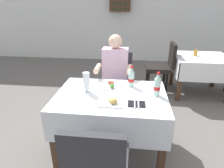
{
  "coord_description": "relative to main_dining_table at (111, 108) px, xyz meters",
  "views": [
    {
      "loc": [
        0.17,
        -1.88,
        1.68
      ],
      "look_at": [
        -0.05,
        0.08,
        0.82
      ],
      "focal_mm": 30.88,
      "sensor_mm": 36.0,
      "label": 1
    }
  ],
  "objects": [
    {
      "name": "chair_far_diner_seat",
      "position": [
        -0.0,
        0.82,
        -0.02
      ],
      "size": [
        0.44,
        0.5,
        0.97
      ],
      "color": "#2D2D33",
      "rests_on": "ground"
    },
    {
      "name": "ground_plane",
      "position": [
        0.05,
        0.02,
        -0.57
      ],
      "size": [
        11.0,
        11.0,
        0.0
      ],
      "primitive_type": "plane",
      "color": "#66605B"
    },
    {
      "name": "background_chair_left",
      "position": [
        0.79,
        1.72,
        -0.02
      ],
      "size": [
        0.5,
        0.44,
        0.97
      ],
      "color": "black",
      "rests_on": "ground"
    },
    {
      "name": "plate_near_camera",
      "position": [
        0.03,
        -0.18,
        0.19
      ],
      "size": [
        0.25,
        0.25,
        0.06
      ],
      "color": "white",
      "rests_on": "main_dining_table"
    },
    {
      "name": "chair_near_camera_side",
      "position": [
        -0.0,
        -0.82,
        -0.02
      ],
      "size": [
        0.44,
        0.5,
        0.97
      ],
      "color": "#2D2D33",
      "rests_on": "ground"
    },
    {
      "name": "napkin_cutlery_set",
      "position": [
        0.28,
        -0.19,
        0.17
      ],
      "size": [
        0.17,
        0.19,
        0.01
      ],
      "color": "black",
      "rests_on": "main_dining_table"
    },
    {
      "name": "seated_diner_far",
      "position": [
        -0.03,
        0.71,
        0.14
      ],
      "size": [
        0.5,
        0.46,
        1.26
      ],
      "color": "#282D42",
      "rests_on": "ground"
    },
    {
      "name": "back_wall",
      "position": [
        0.05,
        3.93,
        1.0
      ],
      "size": [
        11.0,
        0.12,
        3.14
      ],
      "primitive_type": "cube",
      "color": "white",
      "rests_on": "ground"
    },
    {
      "name": "background_table_tumbler",
      "position": [
        1.36,
        1.76,
        0.22
      ],
      "size": [
        0.06,
        0.06,
        0.11
      ],
      "primitive_type": "cylinder",
      "color": "#C68928",
      "rests_on": "background_dining_table"
    },
    {
      "name": "plate_far_diner",
      "position": [
        -0.01,
        0.2,
        0.18
      ],
      "size": [
        0.24,
        0.24,
        0.06
      ],
      "color": "white",
      "rests_on": "main_dining_table"
    },
    {
      "name": "background_dining_table",
      "position": [
        1.48,
        1.72,
        -0.01
      ],
      "size": [
        0.97,
        0.85,
        0.74
      ],
      "color": "white",
      "rests_on": "ground"
    },
    {
      "name": "cola_bottle_secondary",
      "position": [
        0.49,
        0.03,
        0.28
      ],
      "size": [
        0.07,
        0.07,
        0.26
      ],
      "color": "silver",
      "rests_on": "main_dining_table"
    },
    {
      "name": "wall_bottle_rack",
      "position": [
        -0.19,
        3.77,
        1.04
      ],
      "size": [
        0.56,
        0.21,
        0.42
      ],
      "color": "#472D1E"
    },
    {
      "name": "main_dining_table",
      "position": [
        0.0,
        0.0,
        0.0
      ],
      "size": [
        1.21,
        0.86,
        0.74
      ],
      "color": "white",
      "rests_on": "ground"
    },
    {
      "name": "beer_glass_left",
      "position": [
        -0.28,
        0.04,
        0.28
      ],
      "size": [
        0.08,
        0.08,
        0.22
      ],
      "color": "white",
      "rests_on": "main_dining_table"
    },
    {
      "name": "cola_bottle_primary",
      "position": [
        0.21,
        0.24,
        0.28
      ],
      "size": [
        0.07,
        0.07,
        0.25
      ],
      "color": "silver",
      "rests_on": "main_dining_table"
    }
  ]
}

